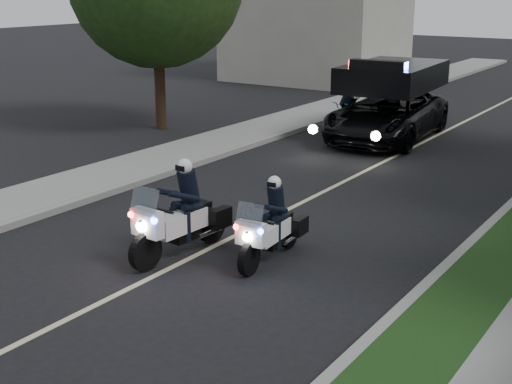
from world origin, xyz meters
TOP-DOWN VIEW (x-y plane):
  - ground at (0.00, 0.00)m, footprint 120.00×120.00m
  - curb_left at (-4.10, 10.00)m, footprint 0.20×60.00m
  - sidewalk_left at (-5.20, 10.00)m, footprint 2.00×60.00m
  - building_far at (-10.00, 26.00)m, footprint 8.00×6.00m
  - lane_marking at (0.00, 10.00)m, footprint 0.12×50.00m
  - police_moto_left at (-0.24, 3.47)m, footprint 0.88×2.17m
  - police_moto_right at (1.26, 4.17)m, footprint 0.77×1.87m
  - police_suv at (-1.18, 14.87)m, footprint 3.08×5.92m
  - bicycle at (-3.03, 15.80)m, footprint 0.83×1.85m
  - cyclist at (-3.03, 15.80)m, footprint 0.70×0.49m
  - tree_left_near at (-8.28, 12.15)m, footprint 6.49×6.49m
  - tree_left_far at (-9.87, 29.36)m, footprint 9.36×9.36m

SIDE VIEW (x-z plane):
  - ground at x=0.00m, z-range 0.00..0.00m
  - police_moto_left at x=-0.24m, z-range -0.90..0.90m
  - police_moto_right at x=1.26m, z-range -0.78..0.78m
  - police_suv at x=-1.18m, z-range -1.39..1.39m
  - bicycle at x=-3.03m, z-range -0.47..0.47m
  - cyclist at x=-3.03m, z-range -0.94..0.94m
  - tree_left_near at x=-8.28m, z-range -4.77..4.77m
  - tree_left_far at x=-9.87m, z-range -6.16..6.16m
  - lane_marking at x=0.00m, z-range 0.00..0.01m
  - curb_left at x=-4.10m, z-range 0.00..0.15m
  - sidewalk_left at x=-5.20m, z-range 0.00..0.16m
  - building_far at x=-10.00m, z-range 0.00..7.00m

